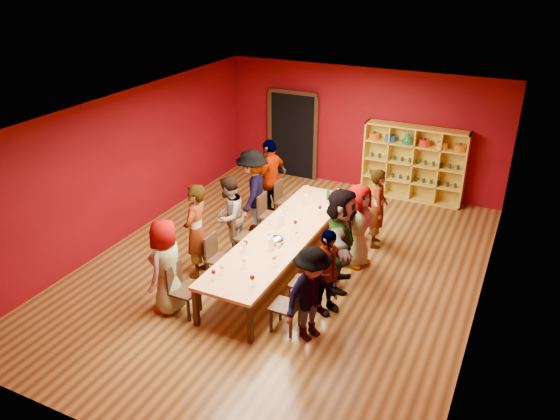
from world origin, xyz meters
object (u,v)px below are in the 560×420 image
object	(u,v)px
chair_person_left_0	(180,287)
chair_person_left_2	(243,233)
person_left_2	(229,216)
person_left_4	(271,179)
chair_person_left_1	(217,255)
wine_bottle	(328,195)
tasting_table	(283,236)
person_right_2	(341,239)
chair_person_right_3	(343,238)
chair_person_left_4	(283,198)
person_left_1	(196,231)
person_right_3	(358,226)
chair_person_right_0	(290,304)
chair_person_right_4	(358,219)
shelving_unit	(414,160)
person_right_4	(378,208)
chair_person_right_2	(327,258)
chair_person_right_1	(308,281)
person_left_0	(166,266)
person_right_0	(312,294)
spittoon_bowl	(277,240)
person_right_1	(326,272)
chair_person_left_3	(267,212)

from	to	relation	value
chair_person_left_0	chair_person_left_2	world-z (taller)	same
person_left_2	person_left_4	size ratio (longest dim) A/B	0.89
chair_person_left_1	wine_bottle	bearing A→B (deg)	66.96
tasting_table	person_right_2	bearing A→B (deg)	-3.84
tasting_table	person_left_2	bearing A→B (deg)	175.31
chair_person_left_1	chair_person_right_3	world-z (taller)	same
chair_person_left_4	person_right_2	world-z (taller)	person_right_2
tasting_table	person_left_4	world-z (taller)	person_left_4
chair_person_left_1	person_left_1	xyz separation A→B (m)	(-0.41, 0.00, 0.40)
person_right_2	person_right_3	size ratio (longest dim) A/B	1.15
chair_person_right_0	tasting_table	bearing A→B (deg)	119.07
chair_person_left_0	chair_person_right_4	world-z (taller)	same
shelving_unit	wine_bottle	xyz separation A→B (m)	(-1.19, -2.55, -0.13)
person_left_4	person_right_3	distance (m)	2.68
chair_person_right_4	person_right_3	bearing A→B (deg)	-72.81
chair_person_left_4	wine_bottle	distance (m)	1.18
shelving_unit	chair_person_left_1	xyz separation A→B (m)	(-2.31, -5.17, -0.49)
person_left_1	person_right_4	bearing A→B (deg)	124.78
chair_person_left_4	chair_person_right_2	size ratio (longest dim) A/B	1.00
person_right_3	chair_person_right_1	bearing A→B (deg)	-172.39
shelving_unit	chair_person_right_0	size ratio (longest dim) A/B	2.70
person_left_4	chair_person_right_2	world-z (taller)	person_left_4
person_left_4	person_right_3	xyz separation A→B (m)	(2.41, -1.17, -0.09)
person_left_2	person_right_2	world-z (taller)	person_right_2
person_left_0	chair_person_left_4	world-z (taller)	person_left_0
person_left_0	chair_person_right_2	size ratio (longest dim) A/B	1.84
chair_person_left_4	person_right_4	bearing A→B (deg)	-6.79
shelving_unit	person_right_0	size ratio (longest dim) A/B	1.53
shelving_unit	person_right_4	distance (m)	2.65
wine_bottle	spittoon_bowl	bearing A→B (deg)	-93.91
chair_person_left_2	chair_person_right_0	size ratio (longest dim) A/B	1.00
person_left_0	chair_person_right_2	distance (m)	2.82
person_right_1	chair_person_left_3	bearing A→B (deg)	69.49
spittoon_bowl	chair_person_right_0	bearing A→B (deg)	-55.97
shelving_unit	chair_person_right_4	world-z (taller)	shelving_unit
person_left_4	chair_person_right_2	xyz separation A→B (m)	(2.13, -2.01, -0.41)
chair_person_left_4	person_right_0	world-z (taller)	person_right_0
chair_person_left_1	person_right_4	distance (m)	3.37
chair_person_left_1	person_left_4	distance (m)	2.83
chair_person_left_0	person_right_4	size ratio (longest dim) A/B	0.54
person_left_2	person_right_4	world-z (taller)	person_right_4
person_right_2	wine_bottle	distance (m)	2.08
tasting_table	chair_person_left_3	world-z (taller)	chair_person_left_3
chair_person_right_3	chair_person_right_2	bearing A→B (deg)	-90.00
person_right_2	chair_person_right_3	size ratio (longest dim) A/B	2.12
spittoon_bowl	chair_person_left_2	bearing A→B (deg)	153.88
tasting_table	person_right_4	distance (m)	2.12
chair_person_left_2	chair_person_left_4	distance (m)	1.83
person_left_2	person_right_4	size ratio (longest dim) A/B	0.98
chair_person_left_3	chair_person_right_4	size ratio (longest dim) A/B	1.00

